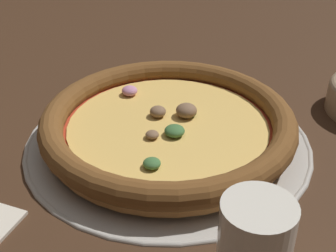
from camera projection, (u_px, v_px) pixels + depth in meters
The scene contains 4 objects.
ground_plane at pixel (168, 142), 0.60m from camera, with size 3.00×3.00×0.00m, color #3D2616.
pizza_tray at pixel (168, 140), 0.60m from camera, with size 0.36×0.36×0.01m.
pizza at pixel (168, 124), 0.59m from camera, with size 0.32×0.32×0.04m.
drinking_cup at pixel (254, 252), 0.38m from camera, with size 0.06×0.06×0.10m.
Camera 1 is at (0.03, 0.50, 0.34)m, focal length 50.00 mm.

